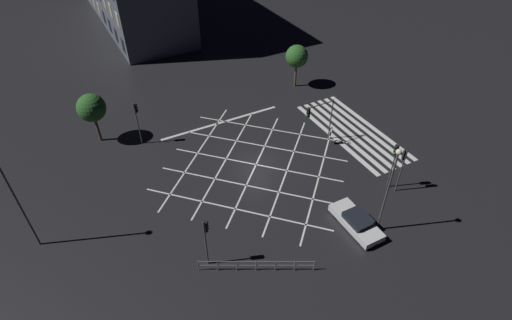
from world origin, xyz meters
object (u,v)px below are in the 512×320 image
at_px(street_lamp_east, 390,181).
at_px(street_tree_near, 91,108).
at_px(traffic_light_nw_cross, 206,234).
at_px(street_tree_far, 297,56).
at_px(traffic_light_sw_cross, 394,158).
at_px(waiting_car, 356,221).
at_px(traffic_light_sw_main, 403,162).
at_px(street_lamp_west, 9,186).
at_px(traffic_light_median_south, 319,114).
at_px(traffic_light_ne_cross, 137,115).

height_order(street_lamp_east, street_tree_near, street_lamp_east).
height_order(traffic_light_nw_cross, street_tree_far, street_tree_far).
bearing_deg(traffic_light_sw_cross, waiting_car, 23.66).
distance_m(street_lamp_east, street_tree_far, 22.81).
height_order(traffic_light_sw_main, waiting_car, traffic_light_sw_main).
bearing_deg(traffic_light_sw_cross, street_lamp_west, -15.44).
bearing_deg(street_lamp_west, waiting_car, -114.05).
height_order(traffic_light_median_south, waiting_car, traffic_light_median_south).
relative_size(traffic_light_sw_cross, traffic_light_median_south, 1.02).
bearing_deg(street_tree_far, traffic_light_nw_cross, 134.45).
bearing_deg(street_tree_near, waiting_car, -144.11).
distance_m(traffic_light_nw_cross, street_lamp_east, 13.04).
bearing_deg(traffic_light_ne_cross, traffic_light_sw_main, -44.33).
relative_size(street_lamp_west, waiting_car, 1.98).
bearing_deg(waiting_car, street_lamp_east, -128.85).
height_order(street_lamp_west, street_tree_far, street_lamp_west).
height_order(traffic_light_ne_cross, street_tree_near, street_tree_near).
distance_m(street_lamp_east, street_lamp_west, 25.25).
xyz_separation_m(traffic_light_nw_cross, waiting_car, (-2.20, -11.25, -2.53)).
distance_m(traffic_light_median_south, street_tree_near, 21.16).
bearing_deg(street_tree_far, street_lamp_east, 163.43).
xyz_separation_m(traffic_light_ne_cross, street_tree_far, (2.58, -19.20, 0.56)).
height_order(traffic_light_ne_cross, traffic_light_sw_main, traffic_light_ne_cross).
bearing_deg(street_lamp_east, traffic_light_nw_cross, 75.62).
relative_size(traffic_light_nw_cross, street_tree_near, 0.86).
bearing_deg(street_lamp_east, traffic_light_sw_cross, -50.22).
bearing_deg(traffic_light_nw_cross, traffic_light_median_south, 28.92).
bearing_deg(traffic_light_ne_cross, waiting_car, -57.88).
bearing_deg(street_tree_far, street_lamp_west, 110.85).
distance_m(traffic_light_sw_cross, street_lamp_west, 27.91).
height_order(traffic_light_nw_cross, street_tree_near, street_tree_near).
bearing_deg(waiting_car, traffic_light_sw_cross, -66.34).
bearing_deg(traffic_light_median_south, traffic_light_ne_cross, -27.91).
bearing_deg(waiting_car, street_tree_far, -20.38).
distance_m(traffic_light_median_south, street_lamp_east, 11.68).
bearing_deg(street_lamp_east, street_tree_far, -16.57).
xyz_separation_m(traffic_light_sw_main, street_tree_far, (19.19, -2.20, 0.71)).
relative_size(traffic_light_sw_main, street_lamp_west, 0.47).
xyz_separation_m(traffic_light_median_south, street_lamp_west, (-0.69, 25.10, 2.62)).
bearing_deg(traffic_light_sw_cross, traffic_light_ne_cross, -43.92).
bearing_deg(street_lamp_west, street_tree_near, -31.07).
relative_size(street_lamp_east, street_tree_far, 1.53).
xyz_separation_m(traffic_light_sw_main, traffic_light_median_south, (8.70, 2.07, 0.23)).
relative_size(traffic_light_sw_cross, street_lamp_west, 0.50).
distance_m(street_lamp_west, street_tree_near, 13.08).
distance_m(traffic_light_sw_main, street_lamp_west, 28.47).
relative_size(traffic_light_nw_cross, street_tree_far, 0.86).
bearing_deg(waiting_car, street_tree_near, 35.89).
xyz_separation_m(street_lamp_west, waiting_car, (-9.65, -21.63, -5.35)).
bearing_deg(traffic_light_sw_cross, street_tree_far, -97.92).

